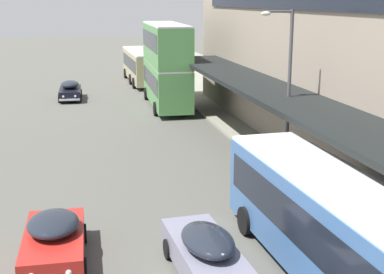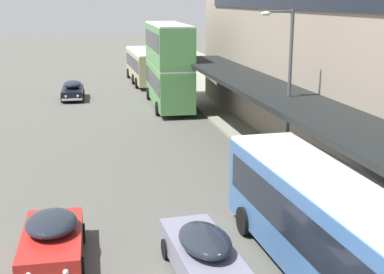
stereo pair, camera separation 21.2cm
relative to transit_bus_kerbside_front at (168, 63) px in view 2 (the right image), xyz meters
The scene contains 8 objects.
transit_bus_kerbside_front is the anchor object (origin of this frame).
transit_bus_kerbside_rear 26.86m from the transit_bus_kerbside_front, 90.06° to the right, with size 3.00×10.52×3.16m.
transit_bus_kerbside_far 12.75m from the transit_bus_kerbside_front, 90.74° to the left, with size 2.87×10.86×3.17m.
sedan_lead_near 26.28m from the transit_bus_kerbside_front, 97.64° to the right, with size 1.99×4.79×1.56m.
sedan_oncoming_front 9.08m from the transit_bus_kerbside_front, 145.90° to the left, with size 1.95×4.49×1.55m.
sedan_trailing_near 25.30m from the transit_bus_kerbside_front, 108.24° to the right, with size 2.07×4.30×1.48m.
street_lamp 18.14m from the transit_bus_kerbside_front, 83.13° to the right, with size 1.50×0.28×7.48m.
fire_hydrant 22.07m from the transit_bus_kerbside_front, 82.84° to the right, with size 0.20×0.40×0.70m.
Camera 2 is at (-2.77, -4.05, 8.02)m, focal length 50.00 mm.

